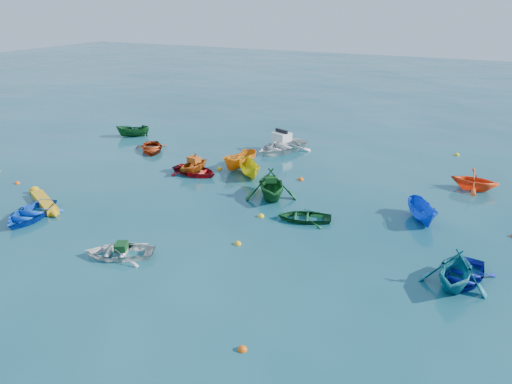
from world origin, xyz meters
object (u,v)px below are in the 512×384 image
at_px(kayak_yellow, 45,205).
at_px(motorboat_white, 281,151).
at_px(dinghy_white_near, 120,256).
at_px(dinghy_blue_sw, 30,218).
at_px(dinghy_blue_se, 463,279).

height_order(kayak_yellow, motorboat_white, motorboat_white).
relative_size(dinghy_white_near, kayak_yellow, 0.72).
height_order(dinghy_blue_sw, dinghy_white_near, dinghy_blue_sw).
relative_size(dinghy_blue_sw, motorboat_white, 0.77).
xyz_separation_m(dinghy_white_near, motorboat_white, (-0.03, 17.63, 0.00)).
bearing_deg(dinghy_white_near, dinghy_blue_se, 82.17).
relative_size(dinghy_blue_se, motorboat_white, 0.66).
bearing_deg(dinghy_white_near, dinghy_blue_sw, -125.37).
bearing_deg(dinghy_blue_sw, dinghy_blue_se, -4.88).
xyz_separation_m(dinghy_blue_sw, dinghy_white_near, (6.79, -1.06, 0.00)).
bearing_deg(kayak_yellow, motorboat_white, 1.44).
distance_m(dinghy_white_near, motorboat_white, 17.63).
bearing_deg(motorboat_white, dinghy_blue_se, -22.42).
height_order(dinghy_blue_sw, kayak_yellow, dinghy_blue_sw).
xyz_separation_m(dinghy_blue_sw, kayak_yellow, (-0.68, 1.57, 0.00)).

